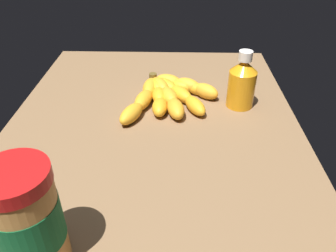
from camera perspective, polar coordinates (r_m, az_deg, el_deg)
The scene contains 4 objects.
ground_plane at distance 70.07cm, azimuth -2.83°, elevation -3.90°, with size 95.79×64.46×4.73cm, color brown.
banana_bunch at distance 81.67cm, azimuth 0.10°, elevation 5.59°, with size 23.34×24.27×3.69cm.
peanut_butter_jar at distance 46.26cm, azimuth -22.93°, elevation -14.61°, with size 8.63×8.63×15.97cm.
honey_bottle at distance 79.24cm, azimuth 12.55°, elevation 7.27°, with size 6.35×6.35×13.63cm.
Camera 1 is at (-55.02, -4.94, 40.74)cm, focal length 35.59 mm.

